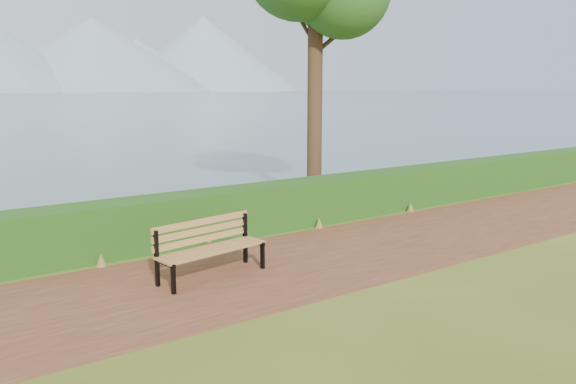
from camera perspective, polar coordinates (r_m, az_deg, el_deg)
ground at (r=10.02m, az=3.08°, el=-7.35°), size 140.00×140.00×0.00m
path at (r=10.25m, az=2.05°, el=-6.90°), size 40.00×3.40×0.01m
hedge at (r=11.98m, az=-4.50°, el=-1.89°), size 32.00×0.85×1.00m
bench at (r=9.35m, az=-8.09°, el=-5.26°), size 1.96×0.84×0.95m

